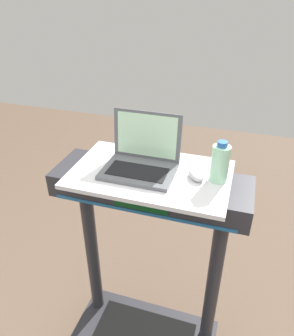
# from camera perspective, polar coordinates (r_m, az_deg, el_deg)

# --- Properties ---
(desk_board) EXTENTS (0.70, 0.44, 0.02)m
(desk_board) POSITION_cam_1_polar(r_m,az_deg,el_deg) (1.45, 0.60, -1.07)
(desk_board) COLOR silver
(desk_board) RESTS_ON treadmill_base
(laptop) EXTENTS (0.32, 0.25, 0.24)m
(laptop) POSITION_cam_1_polar(r_m,az_deg,el_deg) (1.45, -0.99, 1.55)
(laptop) COLOR #515459
(laptop) RESTS_ON desk_board
(computer_mouse) EXTENTS (0.10, 0.12, 0.03)m
(computer_mouse) POSITION_cam_1_polar(r_m,az_deg,el_deg) (1.41, 8.62, -1.18)
(computer_mouse) COLOR #B2B2B7
(computer_mouse) RESTS_ON desk_board
(water_bottle) EXTENTS (0.08, 0.08, 0.18)m
(water_bottle) POSITION_cam_1_polar(r_m,az_deg,el_deg) (1.38, 12.63, 0.88)
(water_bottle) COLOR #9EDBB2
(water_bottle) RESTS_ON desk_board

